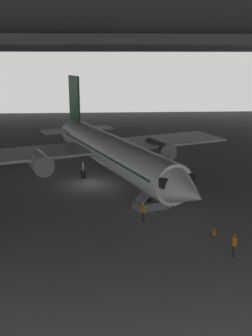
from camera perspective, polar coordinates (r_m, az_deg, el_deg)
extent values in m
plane|color=slate|center=(41.52, -4.80, -2.25)|extent=(110.00, 110.00, 0.00)
cube|color=#38383D|center=(53.33, -4.90, 17.86)|extent=(121.00, 99.00, 1.20)
cube|color=#4C4F54|center=(28.57, -5.87, 17.86)|extent=(115.50, 0.50, 0.70)
cube|color=#4C4F54|center=(69.80, -4.60, 16.50)|extent=(115.50, 0.50, 0.70)
cylinder|color=white|center=(41.26, -2.14, 2.39)|extent=(12.19, 24.44, 3.34)
cone|color=white|center=(29.36, 8.54, -3.28)|extent=(4.51, 4.93, 3.28)
cube|color=black|center=(30.93, 6.43, -1.41)|extent=(3.50, 3.21, 0.74)
cone|color=white|center=(54.09, -7.93, 5.78)|extent=(4.59, 6.02, 2.84)
cube|color=#19592D|center=(51.55, -7.39, 9.89)|extent=(1.55, 3.49, 5.47)
cube|color=white|center=(51.98, -4.47, 5.67)|extent=(4.96, 4.10, 0.16)
cube|color=white|center=(50.56, -9.46, 5.23)|extent=(4.96, 4.10, 0.16)
cube|color=white|center=(48.66, 5.46, 3.96)|extent=(15.24, 10.75, 0.24)
cylinder|color=#9EA3A8|center=(46.42, 4.78, 2.67)|extent=(3.51, 4.80, 2.07)
cube|color=white|center=(42.78, -15.04, 1.88)|extent=(15.24, 10.75, 0.24)
cylinder|color=#9EA3A8|center=(41.49, -12.26, 0.81)|extent=(3.51, 4.80, 2.07)
cube|color=#19592D|center=(41.20, -2.14, 2.73)|extent=(11.58, 22.76, 0.16)
cylinder|color=#9EA3A8|center=(34.56, 3.30, -3.75)|extent=(0.20, 0.20, 1.15)
cylinder|color=black|center=(34.83, 3.28, -5.00)|extent=(0.61, 0.95, 0.90)
cylinder|color=#9EA3A8|center=(44.79, -0.64, 0.80)|extent=(0.20, 0.20, 1.15)
cylinder|color=black|center=(45.00, -0.64, -0.19)|extent=(0.61, 0.95, 0.90)
cylinder|color=#9EA3A8|center=(43.18, -6.15, 0.14)|extent=(0.20, 0.20, 1.15)
cylinder|color=black|center=(43.40, -6.12, -0.87)|extent=(0.61, 0.95, 0.90)
cube|color=slate|center=(34.94, 4.03, -5.12)|extent=(3.89, 2.70, 0.70)
cube|color=slate|center=(34.37, 4.09, -2.43)|extent=(3.59, 2.43, 2.83)
cube|color=slate|center=(34.77, 6.49, 0.07)|extent=(1.50, 1.61, 0.12)
cylinder|color=black|center=(35.14, 6.01, 1.10)|extent=(0.06, 0.06, 1.00)
cylinder|color=black|center=(34.15, 7.04, 0.64)|extent=(0.06, 0.06, 1.00)
cylinder|color=black|center=(36.27, 5.53, -4.70)|extent=(0.32, 0.22, 0.30)
cylinder|color=black|center=(35.15, 6.69, -5.41)|extent=(0.32, 0.22, 0.30)
cylinder|color=black|center=(34.95, 1.35, -5.43)|extent=(0.32, 0.22, 0.30)
cylinder|color=black|center=(33.79, 2.41, -6.20)|extent=(0.32, 0.22, 0.30)
cylinder|color=#232838|center=(27.45, 15.15, -11.50)|extent=(0.14, 0.14, 0.86)
cylinder|color=#232838|center=(27.61, 15.09, -11.33)|extent=(0.14, 0.14, 0.86)
cube|color=orange|center=(27.21, 15.23, -10.03)|extent=(0.27, 0.39, 0.61)
cylinder|color=orange|center=(26.99, 15.31, -10.18)|extent=(0.09, 0.09, 0.58)
cylinder|color=orange|center=(27.40, 15.16, -9.77)|extent=(0.09, 0.09, 0.58)
sphere|color=brown|center=(27.03, 15.30, -9.20)|extent=(0.23, 0.23, 0.23)
cylinder|color=#232838|center=(32.00, 2.49, -6.98)|extent=(0.14, 0.14, 0.81)
cylinder|color=#232838|center=(32.16, 2.40, -6.86)|extent=(0.14, 0.14, 0.81)
cube|color=orange|center=(31.82, 2.46, -5.77)|extent=(0.28, 0.39, 0.58)
cylinder|color=orange|center=(31.60, 2.58, -5.86)|extent=(0.09, 0.09, 0.55)
cylinder|color=orange|center=(32.02, 2.34, -5.57)|extent=(0.09, 0.09, 0.55)
sphere|color=tan|center=(31.67, 2.47, -5.07)|extent=(0.22, 0.22, 0.22)
cube|color=black|center=(30.50, 12.43, -9.33)|extent=(0.36, 0.36, 0.04)
cone|color=orange|center=(30.38, 12.46, -8.82)|extent=(0.30, 0.30, 0.56)
cube|color=yellow|center=(51.76, -2.50, 2.02)|extent=(2.31, 2.47, 0.70)
cylinder|color=black|center=(51.59, -1.45, 1.60)|extent=(0.41, 0.46, 0.44)
cylinder|color=black|center=(50.90, -2.39, 1.40)|extent=(0.41, 0.46, 0.44)
cylinder|color=black|center=(52.78, -2.59, 1.91)|extent=(0.41, 0.46, 0.44)
cylinder|color=black|center=(52.11, -3.52, 1.72)|extent=(0.41, 0.46, 0.44)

